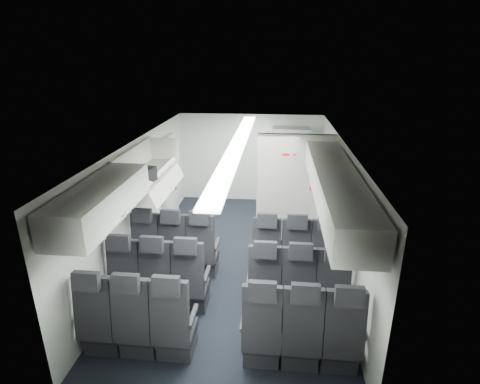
% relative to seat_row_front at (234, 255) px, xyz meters
% --- Properties ---
extents(cabin_shell, '(3.41, 6.01, 2.16)m').
position_rel_seat_row_front_xyz_m(cabin_shell, '(0.00, 0.53, 0.72)').
color(cabin_shell, black).
rests_on(cabin_shell, ground).
extents(seat_row_front, '(3.33, 0.56, 1.24)m').
position_rel_seat_row_front_xyz_m(seat_row_front, '(0.00, 0.00, 0.00)').
color(seat_row_front, black).
rests_on(seat_row_front, cabin_shell).
extents(seat_row_mid, '(3.33, 0.56, 1.24)m').
position_rel_seat_row_front_xyz_m(seat_row_mid, '(0.00, -0.90, 0.00)').
color(seat_row_mid, black).
rests_on(seat_row_mid, cabin_shell).
extents(seat_row_rear, '(3.33, 0.56, 1.24)m').
position_rel_seat_row_front_xyz_m(seat_row_rear, '(0.00, -1.80, 0.00)').
color(seat_row_rear, black).
rests_on(seat_row_rear, cabin_shell).
extents(overhead_bin_left_rear, '(0.53, 1.80, 0.40)m').
position_rel_seat_row_front_xyz_m(overhead_bin_left_rear, '(-1.40, -1.47, 1.46)').
color(overhead_bin_left_rear, white).
rests_on(overhead_bin_left_rear, cabin_shell).
extents(overhead_bin_left_front_open, '(0.64, 1.70, 0.72)m').
position_rel_seat_row_front_xyz_m(overhead_bin_left_front_open, '(-1.44, 0.28, 1.33)').
color(overhead_bin_left_front_open, '#9E9E93').
rests_on(overhead_bin_left_front_open, cabin_shell).
extents(overhead_bin_right_rear, '(0.53, 1.80, 0.40)m').
position_rel_seat_row_front_xyz_m(overhead_bin_right_rear, '(1.40, -1.47, 1.46)').
color(overhead_bin_right_rear, white).
rests_on(overhead_bin_right_rear, cabin_shell).
extents(overhead_bin_right_front, '(0.53, 1.70, 0.40)m').
position_rel_seat_row_front_xyz_m(overhead_bin_right_front, '(1.40, 0.28, 1.46)').
color(overhead_bin_right_front, white).
rests_on(overhead_bin_right_front, cabin_shell).
extents(bulkhead_partition, '(1.40, 0.15, 2.13)m').
position_rel_seat_row_front_xyz_m(bulkhead_partition, '(0.98, 1.33, 0.67)').
color(bulkhead_partition, white).
rests_on(bulkhead_partition, cabin_shell).
extents(galley_unit, '(0.85, 0.52, 1.90)m').
position_rel_seat_row_front_xyz_m(galley_unit, '(0.95, 3.25, 0.55)').
color(galley_unit, '#939399').
rests_on(galley_unit, cabin_shell).
extents(boarding_door, '(0.12, 1.27, 1.86)m').
position_rel_seat_row_front_xyz_m(boarding_door, '(-1.64, 2.09, 0.55)').
color(boarding_door, silver).
rests_on(boarding_door, cabin_shell).
extents(flight_attendant, '(0.60, 0.69, 1.61)m').
position_rel_seat_row_front_xyz_m(flight_attendant, '(0.45, 2.28, 0.40)').
color(flight_attendant, black).
rests_on(flight_attendant, ground).
extents(carry_on_bag, '(0.41, 0.33, 0.21)m').
position_rel_seat_row_front_xyz_m(carry_on_bag, '(-1.36, -0.16, 1.38)').
color(carry_on_bag, black).
rests_on(carry_on_bag, overhead_bin_left_front_open).
extents(papers, '(0.19, 0.11, 0.14)m').
position_rel_seat_row_front_xyz_m(papers, '(0.64, 2.23, 0.68)').
color(papers, white).
rests_on(papers, flight_attendant).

